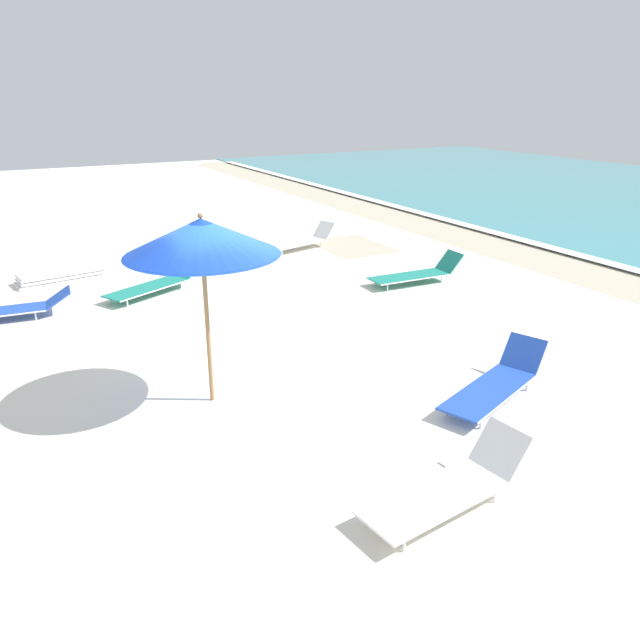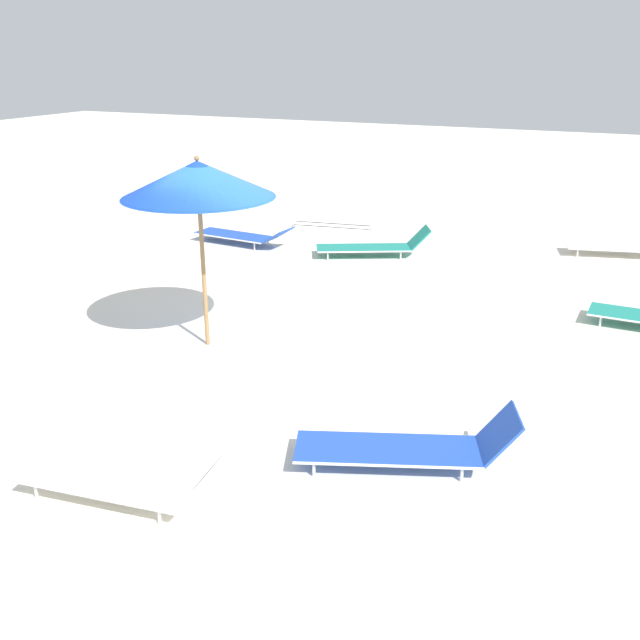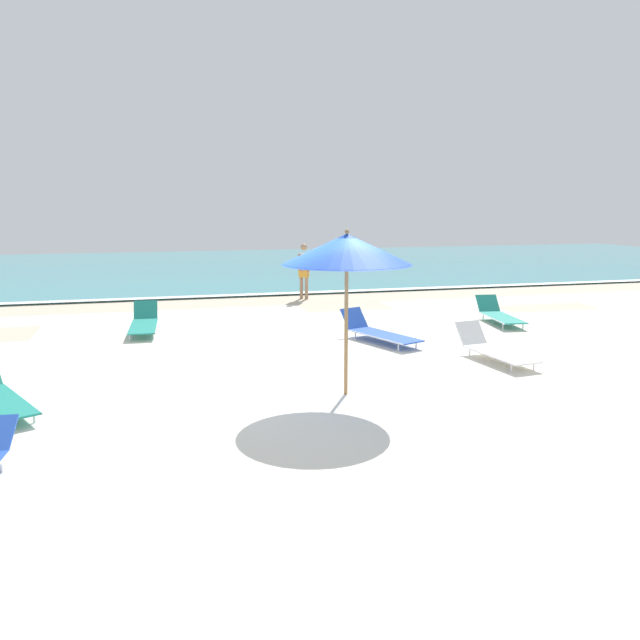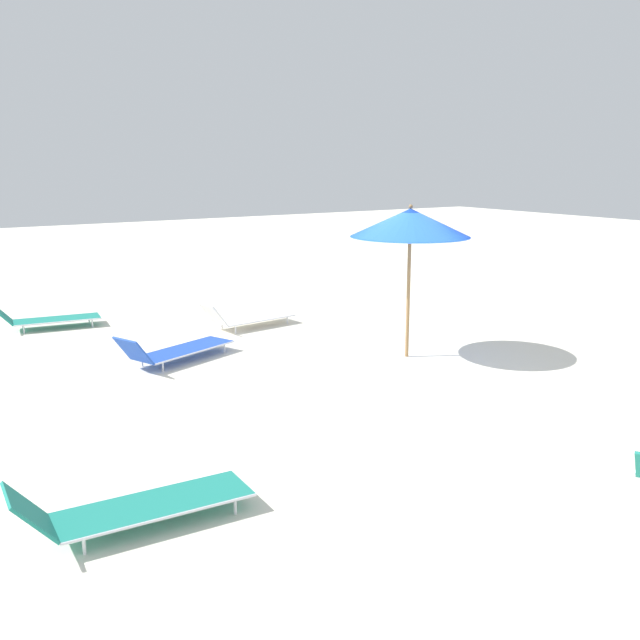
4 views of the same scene
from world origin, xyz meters
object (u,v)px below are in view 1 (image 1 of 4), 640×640
object	(u,v)px
sun_lounger_near_water_left	(8,309)
sun_lounger_near_water_right	(450,487)
sun_lounger_mid_beach_pair_a	(155,284)
sun_lounger_mid_beach_pair_b	(496,383)
sun_lounger_beside_umbrella	(417,273)
beach_umbrella	(202,237)
lounger_stack	(61,276)
sun_lounger_mid_beach_solo	(302,241)

from	to	relation	value
sun_lounger_near_water_left	sun_lounger_near_water_right	size ratio (longest dim) A/B	1.12
sun_lounger_mid_beach_pair_a	sun_lounger_mid_beach_pair_b	xyz separation A→B (m)	(7.10, 2.97, 0.00)
sun_lounger_beside_umbrella	sun_lounger_near_water_right	xyz separation A→B (m)	(6.66, -4.58, 0.01)
beach_umbrella	sun_lounger_near_water_right	xyz separation A→B (m)	(3.44, 1.38, -2.10)
lounger_stack	sun_lounger_near_water_right	world-z (taller)	sun_lounger_near_water_right
sun_lounger_mid_beach_solo	sun_lounger_near_water_right	bearing A→B (deg)	-33.19
sun_lounger_near_water_right	sun_lounger_mid_beach_pair_a	size ratio (longest dim) A/B	0.90
lounger_stack	sun_lounger_near_water_left	size ratio (longest dim) A/B	0.86
sun_lounger_near_water_right	sun_lounger_mid_beach_pair_b	size ratio (longest dim) A/B	0.91
lounger_stack	beach_umbrella	bearing A→B (deg)	0.07
sun_lounger_near_water_left	sun_lounger_mid_beach_pair_a	xyz separation A→B (m)	(-0.29, 2.85, 0.01)
sun_lounger_near_water_right	sun_lounger_mid_beach_solo	bearing A→B (deg)	153.83
lounger_stack	sun_lounger_mid_beach_pair_a	world-z (taller)	sun_lounger_mid_beach_pair_a
sun_lounger_mid_beach_solo	sun_lounger_mid_beach_pair_b	world-z (taller)	sun_lounger_mid_beach_pair_b
sun_lounger_mid_beach_pair_b	sun_lounger_mid_beach_solo	bearing A→B (deg)	149.34
sun_lounger_mid_beach_solo	beach_umbrella	bearing A→B (deg)	-49.01
sun_lounger_beside_umbrella	sun_lounger_mid_beach_pair_b	size ratio (longest dim) A/B	0.99
sun_lounger_near_water_left	beach_umbrella	bearing A→B (deg)	29.99
sun_lounger_near_water_left	sun_lounger_mid_beach_solo	size ratio (longest dim) A/B	1.05
beach_umbrella	sun_lounger_mid_beach_solo	size ratio (longest dim) A/B	1.20
beach_umbrella	sun_lounger_mid_beach_pair_b	distance (m)	4.51
lounger_stack	sun_lounger_mid_beach_pair_a	xyz separation A→B (m)	(1.93, 1.66, 0.09)
beach_umbrella	sun_lounger_mid_beach_pair_b	xyz separation A→B (m)	(1.84, 3.55, -2.10)
beach_umbrella	lounger_stack	world-z (taller)	beach_umbrella
sun_lounger_beside_umbrella	sun_lounger_mid_beach_pair_b	bearing A→B (deg)	-23.16
sun_lounger_beside_umbrella	sun_lounger_mid_beach_pair_a	bearing A→B (deg)	-108.36
sun_lounger_mid_beach_solo	sun_lounger_mid_beach_pair_a	xyz separation A→B (m)	(2.07, -4.56, -0.01)
sun_lounger_near_water_right	sun_lounger_mid_beach_pair_a	xyz separation A→B (m)	(-8.70, -0.81, -0.01)
beach_umbrella	sun_lounger_mid_beach_pair_b	size ratio (longest dim) A/B	1.17
lounger_stack	sun_lounger_beside_umbrella	size ratio (longest dim) A/B	0.89
sun_lounger_mid_beach_pair_a	sun_lounger_mid_beach_pair_b	size ratio (longest dim) A/B	1.01
sun_lounger_beside_umbrella	sun_lounger_near_water_left	distance (m)	8.43
beach_umbrella	sun_lounger_mid_beach_solo	world-z (taller)	beach_umbrella
sun_lounger_near_water_left	sun_lounger_beside_umbrella	bearing A→B (deg)	83.35
sun_lounger_near_water_left	sun_lounger_mid_beach_pair_b	world-z (taller)	sun_lounger_mid_beach_pair_b
sun_lounger_beside_umbrella	sun_lounger_mid_beach_pair_a	world-z (taller)	sun_lounger_beside_umbrella
sun_lounger_mid_beach_pair_a	sun_lounger_beside_umbrella	bearing A→B (deg)	42.84
sun_lounger_near_water_left	sun_lounger_mid_beach_solo	xyz separation A→B (m)	(-2.36, 7.41, 0.02)
lounger_stack	sun_lounger_mid_beach_pair_a	distance (m)	2.55
sun_lounger_near_water_right	sun_lounger_mid_beach_pair_a	world-z (taller)	sun_lounger_near_water_right
sun_lounger_beside_umbrella	sun_lounger_near_water_right	distance (m)	8.08
lounger_stack	sun_lounger_beside_umbrella	distance (m)	8.09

